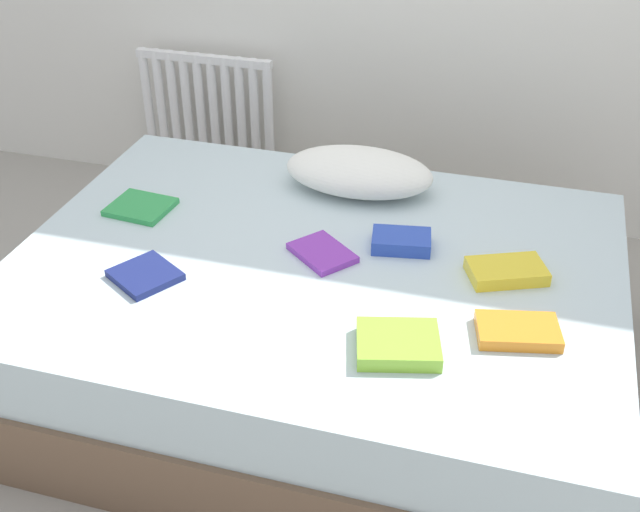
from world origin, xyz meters
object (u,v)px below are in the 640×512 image
object	(u,v)px
textbook_yellow	(507,271)
textbook_blue	(401,241)
pillow	(359,172)
radiator	(208,115)
textbook_lime	(398,344)
textbook_navy	(145,275)
textbook_orange	(518,331)
textbook_purple	(322,253)
textbook_green	(141,207)
bed	(316,320)

from	to	relation	value
textbook_yellow	textbook_blue	bearing A→B (deg)	144.02
pillow	textbook_blue	world-z (taller)	pillow
radiator	textbook_yellow	world-z (taller)	radiator
textbook_blue	textbook_lime	size ratio (longest dim) A/B	0.85
textbook_navy	textbook_lime	world-z (taller)	textbook_lime
pillow	textbook_orange	distance (m)	0.97
radiator	textbook_navy	bearing A→B (deg)	-74.25
radiator	textbook_purple	distance (m)	1.49
radiator	textbook_green	size ratio (longest dim) A/B	3.15
pillow	textbook_lime	xyz separation A→B (m)	(0.33, -0.88, -0.05)
textbook_yellow	textbook_lime	size ratio (longest dim) A/B	1.04
pillow	textbook_navy	bearing A→B (deg)	-123.78
textbook_purple	textbook_orange	xyz separation A→B (m)	(0.65, -0.25, 0.01)
radiator	textbook_purple	bearing A→B (deg)	-52.28
textbook_yellow	textbook_lime	bearing A→B (deg)	-143.29
textbook_lime	textbook_blue	bearing A→B (deg)	85.74
pillow	textbook_purple	size ratio (longest dim) A/B	2.67
pillow	textbook_green	xyz separation A→B (m)	(-0.72, -0.36, -0.06)
textbook_purple	radiator	bearing A→B (deg)	167.01
textbook_blue	textbook_yellow	world-z (taller)	textbook_blue
radiator	textbook_lime	bearing A→B (deg)	-51.85
textbook_navy	textbook_purple	world-z (taller)	textbook_navy
textbook_purple	textbook_lime	xyz separation A→B (m)	(0.33, -0.41, 0.01)
textbook_purple	textbook_orange	size ratio (longest dim) A/B	0.90
bed	radiator	distance (m)	1.50
bed	textbook_green	size ratio (longest dim) A/B	9.46
radiator	textbook_green	world-z (taller)	radiator
bed	textbook_yellow	world-z (taller)	textbook_yellow
textbook_green	textbook_navy	bearing A→B (deg)	-56.17
bed	textbook_navy	xyz separation A→B (m)	(-0.48, -0.25, 0.26)
textbook_green	radiator	bearing A→B (deg)	105.64
pillow	textbook_blue	size ratio (longest dim) A/B	2.86
textbook_lime	textbook_orange	size ratio (longest dim) A/B	0.99
textbook_navy	textbook_green	bearing A→B (deg)	150.41
textbook_purple	textbook_lime	world-z (taller)	textbook_lime
radiator	bed	bearing A→B (deg)	-53.32
textbook_blue	textbook_purple	world-z (taller)	textbook_blue
radiator	textbook_navy	xyz separation A→B (m)	(0.41, -1.45, 0.10)
bed	textbook_lime	bearing A→B (deg)	-47.57
textbook_green	textbook_orange	distance (m)	1.41
textbook_navy	textbook_yellow	world-z (taller)	textbook_yellow
bed	radiator	world-z (taller)	radiator
pillow	textbook_orange	size ratio (longest dim) A/B	2.41
pillow	textbook_purple	distance (m)	0.48
bed	radiator	size ratio (longest dim) A/B	3.00
textbook_orange	textbook_green	bearing A→B (deg)	152.55
radiator	textbook_yellow	xyz separation A→B (m)	(1.50, -1.13, 0.11)
radiator	textbook_orange	bearing A→B (deg)	-42.50
textbook_purple	bed	bearing A→B (deg)	-82.16
pillow	textbook_yellow	world-z (taller)	pillow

